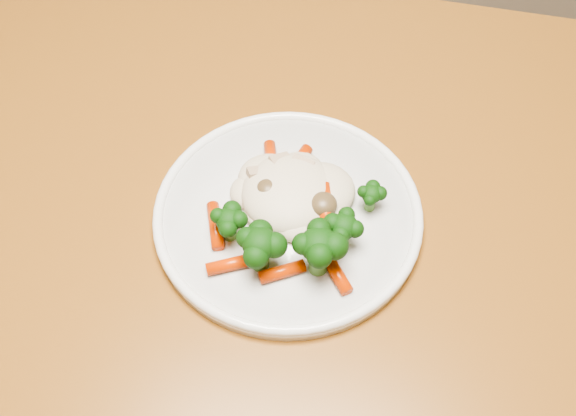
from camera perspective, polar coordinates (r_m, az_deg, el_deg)
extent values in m
cube|color=#985C23|center=(0.70, -0.79, -3.44)|extent=(1.22, 0.86, 0.04)
cube|color=#985C23|center=(1.34, -19.58, 4.01)|extent=(0.06, 0.06, 0.71)
cylinder|color=white|center=(0.69, 0.00, -0.65)|extent=(0.26, 0.26, 0.01)
ellipsoid|color=beige|center=(0.68, 0.18, 1.69)|extent=(0.11, 0.10, 0.04)
ellipsoid|color=black|center=(0.66, -4.65, -1.43)|extent=(0.04, 0.04, 0.04)
ellipsoid|color=black|center=(0.64, -2.20, -3.46)|extent=(0.05, 0.05, 0.05)
ellipsoid|color=black|center=(0.64, 2.41, -3.59)|extent=(0.05, 0.05, 0.05)
ellipsoid|color=black|center=(0.66, 4.38, -1.97)|extent=(0.04, 0.04, 0.04)
ellipsoid|color=black|center=(0.69, 6.56, 0.71)|extent=(0.03, 0.03, 0.03)
cylinder|color=#EB4005|center=(0.72, -1.33, 3.69)|extent=(0.02, 0.05, 0.01)
cylinder|color=#EB4005|center=(0.72, 0.85, 3.75)|extent=(0.02, 0.04, 0.01)
cylinder|color=#EB4005|center=(0.70, 3.27, 1.64)|extent=(0.04, 0.03, 0.01)
cylinder|color=#EB4005|center=(0.68, -5.77, -1.40)|extent=(0.03, 0.05, 0.01)
cylinder|color=#EB4005|center=(0.65, -4.35, -4.40)|extent=(0.05, 0.03, 0.01)
cylinder|color=#EB4005|center=(0.65, -0.47, -5.05)|extent=(0.04, 0.03, 0.01)
cylinder|color=#EB4005|center=(0.65, 3.82, -5.08)|extent=(0.03, 0.04, 0.01)
cylinder|color=#EB4005|center=(0.67, 3.00, 0.19)|extent=(0.02, 0.05, 0.01)
cylinder|color=#EB4005|center=(0.69, -1.05, 2.51)|extent=(0.03, 0.04, 0.01)
ellipsoid|color=brown|center=(0.67, 0.19, 0.90)|extent=(0.02, 0.02, 0.02)
ellipsoid|color=brown|center=(0.67, 2.78, 0.30)|extent=(0.03, 0.03, 0.02)
ellipsoid|color=brown|center=(0.68, -1.57, 1.48)|extent=(0.02, 0.02, 0.02)
cube|color=tan|center=(0.70, -0.61, 3.64)|extent=(0.02, 0.02, 0.01)
cube|color=tan|center=(0.70, 1.05, 3.28)|extent=(0.03, 0.02, 0.01)
cube|color=tan|center=(0.69, -2.53, 2.74)|extent=(0.02, 0.02, 0.01)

